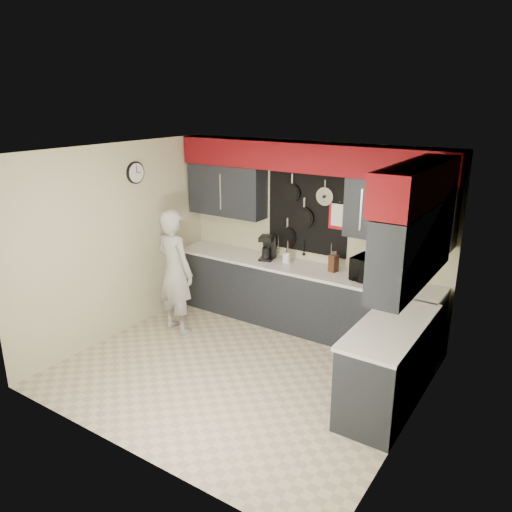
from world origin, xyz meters
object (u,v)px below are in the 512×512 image
Objects in this scene: microwave at (375,270)px; coffee_maker at (268,247)px; knife_block at (333,263)px; person at (175,272)px; utensil_crock at (286,257)px.

coffee_maker is at bearing -174.37° from microwave.
person is (-1.85, -1.08, -0.16)m from knife_block.
utensil_crock is 0.08× the size of person.
utensil_crock is 0.41× the size of coffee_maker.
person is (-1.13, -1.08, -0.12)m from utensil_crock.
microwave is 1.32m from utensil_crock.
utensil_crock is (-0.72, -0.01, -0.04)m from knife_block.
knife_block reaches higher than utensil_crock.
utensil_crock is 0.32m from coffee_maker.
microwave is 2.66m from person.
microwave is 2.39× the size of knife_block.
utensil_crock is (-1.32, 0.05, -0.08)m from microwave.
microwave is at bearing 9.81° from knife_block.
coffee_maker is (-0.30, -0.02, 0.11)m from utensil_crock.
person is (-0.83, -1.05, -0.23)m from coffee_maker.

